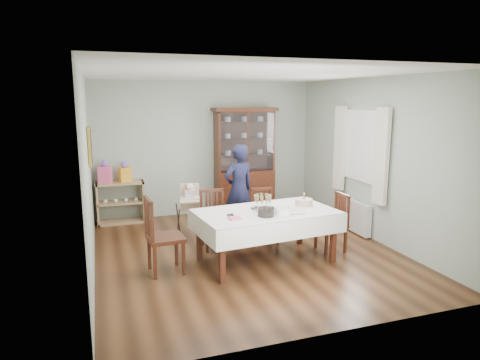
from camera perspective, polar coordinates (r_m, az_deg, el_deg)
name	(u,v)px	position (r m, az deg, el deg)	size (l,w,h in m)	color
floor	(246,252)	(6.77, 0.84, -9.54)	(5.00, 5.00, 0.00)	#593319
room_shell	(236,140)	(6.88, -0.59, 5.39)	(5.00, 5.00, 5.00)	#9EAA99
dining_table	(266,236)	(6.29, 3.45, -7.44)	(2.11, 1.35, 0.76)	#482112
china_cabinet	(244,159)	(8.81, 0.60, 2.78)	(1.30, 0.48, 2.18)	#482112
sideboard	(121,202)	(8.50, -15.62, -2.89)	(0.90, 0.38, 0.80)	tan
picture_frame	(90,146)	(6.82, -19.41, 4.28)	(0.04, 0.48, 0.58)	gold
window	(362,146)	(7.67, 15.99, 4.38)	(0.04, 1.02, 1.22)	white
curtain_left	(381,156)	(7.15, 18.34, 3.00)	(0.07, 0.30, 1.55)	silver
curtain_right	(340,148)	(8.17, 13.15, 4.17)	(0.07, 0.30, 1.55)	silver
radiator	(356,216)	(7.87, 15.15, -4.70)	(0.10, 0.80, 0.55)	white
chair_far_left	(215,231)	(6.88, -3.40, -6.80)	(0.42, 0.42, 0.92)	#482112
chair_far_right	(265,226)	(7.15, 3.30, -6.20)	(0.41, 0.41, 0.89)	#482112
chair_end_left	(164,250)	(6.01, -10.05, -9.20)	(0.51, 0.51, 1.06)	#482112
chair_end_right	(332,234)	(6.91, 12.11, -7.01)	(0.41, 0.41, 0.90)	#482112
woman	(239,189)	(7.50, -0.18, -1.23)	(0.58, 0.38, 1.58)	black
high_chair	(190,217)	(7.32, -6.65, -4.93)	(0.50, 0.50, 0.96)	black
champagne_tray	(263,204)	(6.27, 3.06, -3.28)	(0.36, 0.36, 0.22)	silver
birthday_cake	(304,203)	(6.50, 8.52, -3.00)	(0.30, 0.30, 0.20)	white
plate_stack_dark	(266,212)	(5.91, 3.47, -4.31)	(0.23, 0.23, 0.11)	black
plate_stack_white	(283,211)	(6.01, 5.74, -4.13)	(0.23, 0.23, 0.10)	white
napkin_stack	(235,218)	(5.77, -0.69, -5.11)	(0.16, 0.16, 0.02)	#F75B92
cutlery	(228,216)	(5.91, -1.62, -4.76)	(0.12, 0.17, 0.01)	silver
cake_knife	(295,214)	(6.03, 7.37, -4.55)	(0.29, 0.03, 0.01)	silver
gift_bag_pink	(105,173)	(8.36, -17.57, 0.91)	(0.27, 0.22, 0.43)	#F75B92
gift_bag_orange	(125,173)	(8.37, -15.10, 0.95)	(0.25, 0.21, 0.39)	gold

